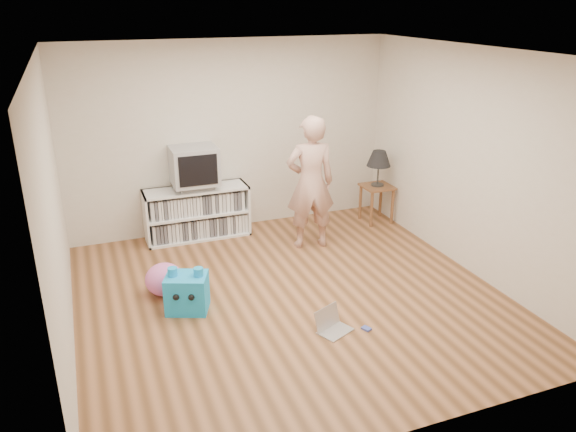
% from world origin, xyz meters
% --- Properties ---
extents(ground, '(4.50, 4.50, 0.00)m').
position_xyz_m(ground, '(0.00, 0.00, 0.00)').
color(ground, brown).
rests_on(ground, ground).
extents(walls, '(4.52, 4.52, 2.60)m').
position_xyz_m(walls, '(0.00, 0.00, 1.30)').
color(walls, beige).
rests_on(walls, ground).
extents(ceiling, '(4.50, 4.50, 0.01)m').
position_xyz_m(ceiling, '(0.00, 0.00, 2.60)').
color(ceiling, white).
rests_on(ceiling, walls).
extents(media_unit, '(1.40, 0.45, 0.70)m').
position_xyz_m(media_unit, '(-0.58, 2.04, 0.35)').
color(media_unit, white).
rests_on(media_unit, ground).
extents(dvd_deck, '(0.45, 0.35, 0.07)m').
position_xyz_m(dvd_deck, '(-0.58, 2.02, 0.73)').
color(dvd_deck, gray).
rests_on(dvd_deck, media_unit).
extents(crt_tv, '(0.60, 0.53, 0.50)m').
position_xyz_m(crt_tv, '(-0.58, 2.02, 1.02)').
color(crt_tv, '#9C9CA1').
rests_on(crt_tv, dvd_deck).
extents(side_table, '(0.42, 0.42, 0.55)m').
position_xyz_m(side_table, '(1.99, 1.65, 0.42)').
color(side_table, brown).
rests_on(side_table, ground).
extents(table_lamp, '(0.34, 0.34, 0.52)m').
position_xyz_m(table_lamp, '(1.99, 1.65, 0.94)').
color(table_lamp, '#333333').
rests_on(table_lamp, side_table).
extents(person, '(0.69, 0.50, 1.74)m').
position_xyz_m(person, '(0.74, 1.20, 0.87)').
color(person, '#CF9E8D').
rests_on(person, ground).
extents(laptop, '(0.40, 0.37, 0.22)m').
position_xyz_m(laptop, '(0.14, -0.77, 0.06)').
color(laptop, silver).
rests_on(laptop, ground).
extents(playing_cards, '(0.09, 0.11, 0.02)m').
position_xyz_m(playing_cards, '(0.47, -0.89, 0.01)').
color(playing_cards, '#4454B7').
rests_on(playing_cards, ground).
extents(plush_blue, '(0.52, 0.47, 0.49)m').
position_xyz_m(plush_blue, '(-1.11, 0.13, 0.21)').
color(plush_blue, '#1299E7').
rests_on(plush_blue, ground).
extents(plush_pink, '(0.55, 0.55, 0.36)m').
position_xyz_m(plush_pink, '(-1.27, 0.56, 0.18)').
color(plush_pink, '#D864B6').
rests_on(plush_pink, ground).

